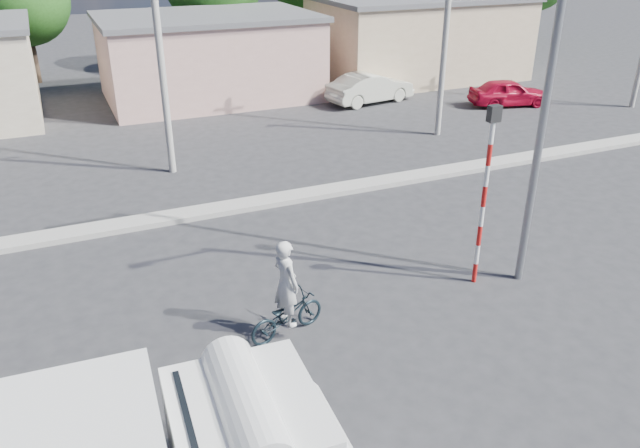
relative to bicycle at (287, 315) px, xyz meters
name	(u,v)px	position (x,y,z in m)	size (l,w,h in m)	color
ground_plane	(389,347)	(1.74, -1.28, -0.47)	(120.00, 120.00, 0.00)	#2D2C2F
median	(263,202)	(1.74, 6.72, -0.39)	(40.00, 0.80, 0.16)	#99968E
bicycle	(287,315)	(0.00, 0.00, 0.00)	(0.62, 1.79, 0.94)	black
cyclist	(286,295)	(0.00, 0.00, 0.49)	(0.70, 0.46, 1.91)	silver
car_cream	(370,88)	(10.60, 16.49, 0.25)	(1.53, 4.39, 1.45)	beige
car_red	(509,92)	(16.44, 13.35, 0.17)	(1.50, 3.74, 1.27)	#AF0927
traffic_pole	(486,182)	(4.94, 0.22, 2.12)	(0.28, 0.18, 4.36)	red
streetlight	(544,76)	(5.88, -0.08, 4.49)	(2.34, 0.22, 9.00)	slate
building_row	(191,55)	(2.84, 20.72, 1.66)	(37.80, 7.30, 4.44)	#BFAD90
utility_poles	(309,43)	(4.99, 10.72, 3.60)	(35.40, 0.24, 8.00)	#99968E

